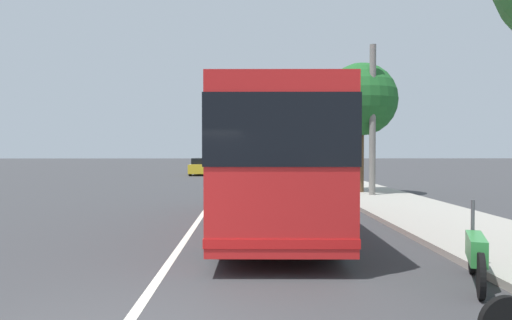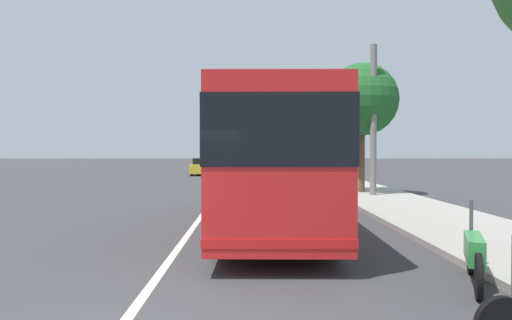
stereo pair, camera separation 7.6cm
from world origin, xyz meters
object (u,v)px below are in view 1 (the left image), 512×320
at_px(coach_bus, 272,155).
at_px(utility_pole, 373,121).
at_px(car_ahead_same_lane, 262,173).
at_px(car_side_street, 203,167).
at_px(roadside_tree_mid_block, 361,100).
at_px(motorcycle_far_end, 476,254).

relative_size(coach_bus, utility_pole, 1.52).
height_order(coach_bus, car_ahead_same_lane, coach_bus).
height_order(car_ahead_same_lane, car_side_street, car_ahead_same_lane).
bearing_deg(roadside_tree_mid_block, car_ahead_same_lane, 34.71).
bearing_deg(car_side_street, motorcycle_far_end, 14.83).
relative_size(motorcycle_far_end, car_side_street, 0.43).
xyz_separation_m(car_ahead_same_lane, roadside_tree_mid_block, (-6.46, -4.47, 3.77)).
relative_size(car_ahead_same_lane, utility_pole, 0.67).
bearing_deg(utility_pole, roadside_tree_mid_block, 8.18).
relative_size(coach_bus, car_side_street, 2.19).
relative_size(car_ahead_same_lane, car_side_street, 0.96).
distance_m(car_ahead_same_lane, utility_pole, 9.46).
xyz_separation_m(coach_bus, motorcycle_far_end, (-5.41, -2.93, -1.50)).
bearing_deg(roadside_tree_mid_block, motorcycle_far_end, 173.09).
bearing_deg(car_side_street, coach_bus, 11.37).
height_order(motorcycle_far_end, car_side_street, car_side_street).
distance_m(motorcycle_far_end, car_side_street, 33.25).
bearing_deg(utility_pole, motorcycle_far_end, 171.59).
xyz_separation_m(coach_bus, car_side_street, (27.01, 4.46, -1.30)).
bearing_deg(coach_bus, motorcycle_far_end, -150.19).
bearing_deg(utility_pole, car_ahead_same_lane, 30.91).
relative_size(car_ahead_same_lane, roadside_tree_mid_block, 0.73).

